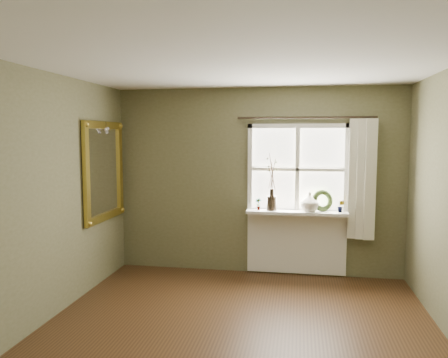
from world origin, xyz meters
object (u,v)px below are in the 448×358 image
dark_jug (272,203)px  cream_vase (310,202)px  wreath (322,203)px  gilt_mirror (104,171)px

dark_jug → cream_vase: (0.51, 0.00, 0.03)m
cream_vase → wreath: bearing=13.2°
cream_vase → wreath: size_ratio=0.88×
dark_jug → wreath: size_ratio=0.67×
cream_vase → wreath: 0.18m
dark_jug → gilt_mirror: size_ratio=0.15×
dark_jug → gilt_mirror: (-2.18, -0.55, 0.46)m
gilt_mirror → cream_vase: bearing=11.6°
cream_vase → gilt_mirror: gilt_mirror is taller
wreath → cream_vase: bearing=170.8°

